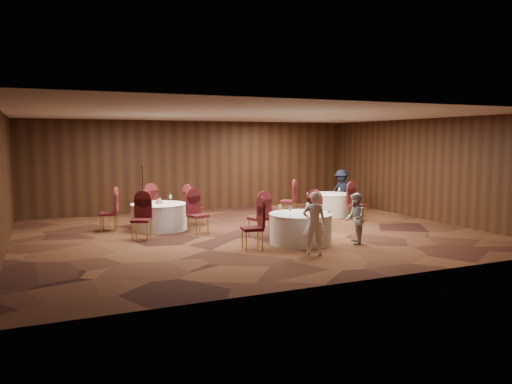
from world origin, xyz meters
name	(u,v)px	position (x,y,z in m)	size (l,w,h in m)	color
ground	(252,233)	(0.00, 0.00, 0.00)	(12.00, 12.00, 0.00)	black
room_shell	(252,161)	(0.00, 0.00, 1.96)	(12.00, 12.00, 12.00)	silver
table_main	(301,228)	(0.56, -1.70, 0.38)	(1.55, 1.55, 0.74)	silver
table_left	(159,216)	(-2.19, 1.56, 0.38)	(1.57, 1.57, 0.74)	silver
table_right	(329,204)	(3.60, 1.88, 0.38)	(1.46, 1.46, 0.74)	silver
chairs_main	(278,220)	(0.24, -1.08, 0.50)	(3.00, 1.92, 1.00)	#430D1C
chairs_left	(158,212)	(-2.22, 1.54, 0.50)	(3.10, 3.16, 1.00)	#430D1C
chairs_right	(321,203)	(3.08, 1.50, 0.50)	(2.19, 2.48, 1.00)	#430D1C
tabletop_main	(308,209)	(0.71, -1.79, 0.84)	(1.19, 1.10, 0.22)	silver
tabletop_left	(159,201)	(-2.19, 1.57, 0.82)	(0.78, 0.85, 0.22)	silver
tabletop_right	(339,189)	(3.82, 1.59, 0.90)	(0.08, 0.08, 0.22)	silver
mic_stand	(143,203)	(-2.23, 3.67, 0.51)	(0.24, 0.24, 1.71)	black
woman_a	(314,223)	(0.23, -2.89, 0.70)	(0.51, 0.34, 1.41)	white
woman_b	(355,219)	(1.74, -2.28, 0.62)	(0.61, 0.47, 1.25)	#ACACB0
man_c	(342,191)	(4.56, 2.56, 0.74)	(0.96, 0.55, 1.48)	black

